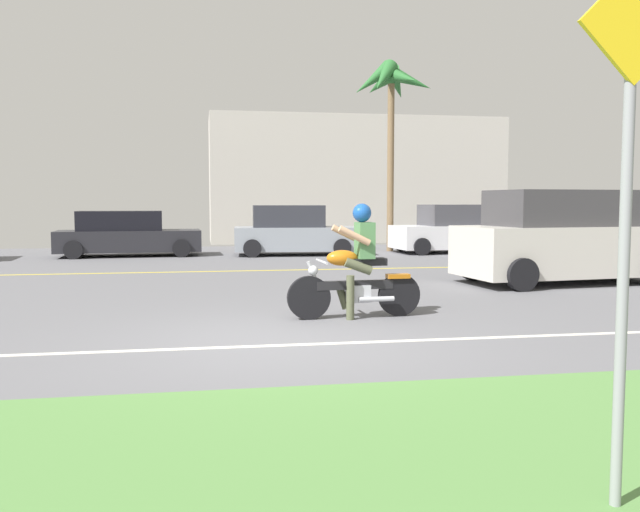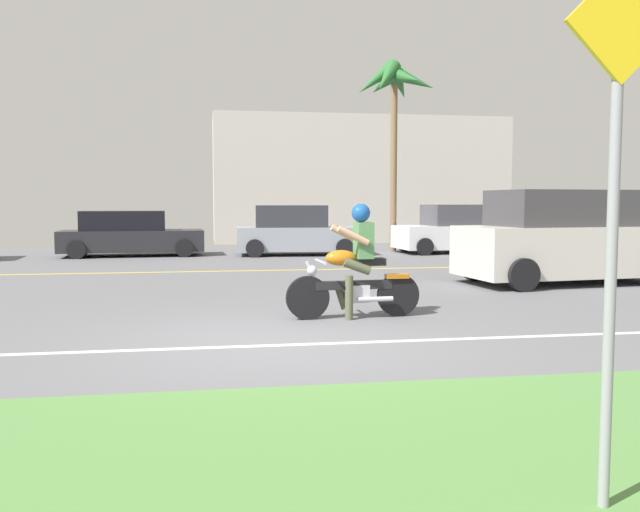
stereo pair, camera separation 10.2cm
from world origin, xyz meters
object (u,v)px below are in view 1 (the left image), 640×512
motorcyclist (356,270)px  suv_nearby (564,238)px  parked_car_2 (293,232)px  parked_car_3 (451,230)px  palm_tree_0 (391,89)px  parked_car_4 (601,230)px  parked_car_1 (127,235)px  street_sign (627,190)px

motorcyclist → suv_nearby: suv_nearby is taller
parked_car_2 → parked_car_3: 5.37m
parked_car_3 → palm_tree_0: palm_tree_0 is taller
suv_nearby → palm_tree_0: palm_tree_0 is taller
parked_car_3 → palm_tree_0: (-1.83, 1.04, 4.79)m
suv_nearby → parked_car_4: 9.38m
parked_car_2 → palm_tree_0: (3.54, 1.18, 4.80)m
parked_car_2 → parked_car_3: size_ratio=1.04×
parked_car_2 → parked_car_4: parked_car_4 is taller
motorcyclist → parked_car_2: motorcyclist is taller
palm_tree_0 → parked_car_4: bearing=-17.3°
parked_car_1 → parked_car_4: size_ratio=1.20×
parked_car_2 → parked_car_4: 10.28m
parked_car_1 → parked_car_2: parked_car_2 is taller
motorcyclist → parked_car_1: (-4.56, 12.27, -0.04)m
parked_car_1 → motorcyclist: bearing=-69.6°
motorcyclist → parked_car_1: motorcyclist is taller
motorcyclist → parked_car_2: size_ratio=0.51×
parked_car_2 → parked_car_4: (10.24, -0.91, 0.03)m
street_sign → motorcyclist: bearing=89.8°
motorcyclist → parked_car_4: size_ratio=0.54×
motorcyclist → parked_car_3: 13.40m
suv_nearby → street_sign: bearing=-118.4°
parked_car_1 → suv_nearby: bearing=-42.0°
parked_car_1 → street_sign: 19.19m
suv_nearby → parked_car_4: (5.64, 7.49, -0.17)m
parked_car_2 → parked_car_3: (5.37, 0.14, 0.01)m
motorcyclist → suv_nearby: 6.28m
suv_nearby → parked_car_3: size_ratio=1.22×
parked_car_3 → street_sign: street_sign is taller
parked_car_3 → palm_tree_0: size_ratio=0.59×
parked_car_3 → parked_car_4: bearing=-12.2°
parked_car_1 → palm_tree_0: 10.05m
motorcyclist → parked_car_2: bearing=86.8°
suv_nearby → parked_car_1: 13.23m
suv_nearby → parked_car_2: 9.58m
suv_nearby → parked_car_2: suv_nearby is taller
parked_car_3 → parked_car_4: size_ratio=1.02×
parked_car_1 → street_sign: bearing=-76.3°
motorcyclist → suv_nearby: (5.26, 3.42, 0.23)m
parked_car_1 → palm_tree_0: size_ratio=0.69×
parked_car_4 → street_sign: bearing=-122.3°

